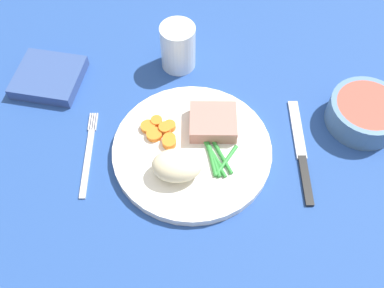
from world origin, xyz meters
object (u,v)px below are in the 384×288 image
meat_portion (213,122)px  napkin (49,77)px  dinner_plate (192,150)px  salad_bowl (365,112)px  fork (89,154)px  water_glass (178,49)px  knife (301,153)px

meat_portion → napkin: size_ratio=0.67×
dinner_plate → salad_bowl: size_ratio=2.10×
salad_bowl → fork: bearing=-172.1°
fork → salad_bowl: bearing=9.9°
dinner_plate → meat_portion: 5.83cm
fork → water_glass: bearing=56.0°
knife → napkin: bearing=163.1°
knife → napkin: 47.30cm
water_glass → napkin: bearing=-170.0°
fork → water_glass: water_glass is taller
salad_bowl → knife: bearing=-150.1°
water_glass → salad_bowl: (31.92, -13.85, -1.20)cm
meat_portion → water_glass: 17.07cm
dinner_plate → water_glass: water_glass is taller
meat_portion → napkin: 32.10cm
dinner_plate → knife: bearing=-0.9°
knife → napkin: size_ratio=1.76×
fork → knife: (35.37, -0.03, -0.00)cm
napkin → water_glass: bearing=10.0°
fork → water_glass: (14.79, 20.35, 3.67)cm
dinner_plate → fork: 17.22cm
salad_bowl → napkin: salad_bowl is taller
water_glass → napkin: 24.40cm
water_glass → salad_bowl: 34.82cm
salad_bowl → dinner_plate: bearing=-168.1°
meat_portion → knife: meat_portion is taller
napkin → meat_portion: bearing=-21.5°
meat_portion → water_glass: water_glass is taller
knife → water_glass: bearing=138.4°
fork → napkin: napkin is taller
dinner_plate → meat_portion: bearing=49.4°
water_glass → salad_bowl: bearing=-23.5°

